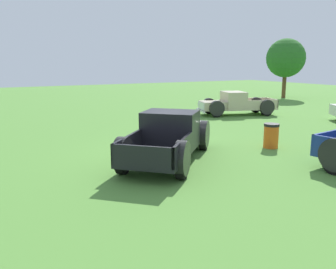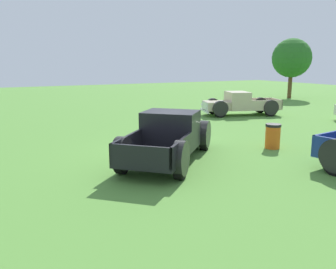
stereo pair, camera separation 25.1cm
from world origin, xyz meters
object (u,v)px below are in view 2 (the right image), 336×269
at_px(pickup_truck_foreground, 171,136).
at_px(pickup_truck_behind_left, 236,104).
at_px(trash_can, 273,136).
at_px(oak_tree_east, 292,58).

xyz_separation_m(pickup_truck_foreground, pickup_truck_behind_left, (-7.05, 8.36, -0.08)).
height_order(pickup_truck_foreground, pickup_truck_behind_left, pickup_truck_foreground).
bearing_deg(trash_can, pickup_truck_behind_left, 150.95).
bearing_deg(pickup_truck_behind_left, pickup_truck_foreground, -49.85).
bearing_deg(pickup_truck_foreground, pickup_truck_behind_left, 130.15).
distance_m(trash_can, oak_tree_east, 21.09).
bearing_deg(pickup_truck_behind_left, trash_can, -29.05).
height_order(pickup_truck_behind_left, trash_can, pickup_truck_behind_left).
relative_size(pickup_truck_foreground, oak_tree_east, 0.96).
distance_m(pickup_truck_foreground, pickup_truck_behind_left, 10.93).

